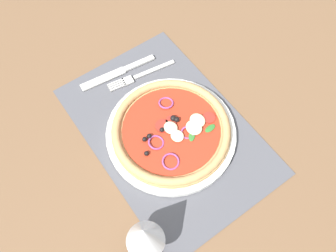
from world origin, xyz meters
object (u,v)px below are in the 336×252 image
object	(u,v)px
pizza	(172,129)
knife	(117,73)
fork	(138,76)
wine_glass	(145,236)
plate	(172,133)

from	to	relation	value
pizza	knife	bearing A→B (deg)	3.07
pizza	fork	bearing A→B (deg)	-7.71
knife	wine_glass	xyz separation A→B (cm)	(-39.11, 17.23, 9.49)
fork	wine_glass	world-z (taller)	wine_glass
pizza	knife	xyz separation A→B (cm)	(21.94, 1.18, -2.29)
knife	wine_glass	size ratio (longest dim) A/B	1.35
fork	wine_glass	xyz separation A→B (cm)	(-35.24, 20.85, 9.52)
plate	pizza	xyz separation A→B (cm)	(-0.05, -0.05, 1.81)
plate	wine_glass	world-z (taller)	wine_glass
fork	knife	world-z (taller)	knife
fork	knife	xyz separation A→B (cm)	(3.87, 3.63, 0.03)
plate	knife	size ratio (longest dim) A/B	1.46
fork	wine_glass	size ratio (longest dim) A/B	1.21
knife	plate	bearing A→B (deg)	99.50
plate	wine_glass	xyz separation A→B (cm)	(-17.22, 18.36, 9.01)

